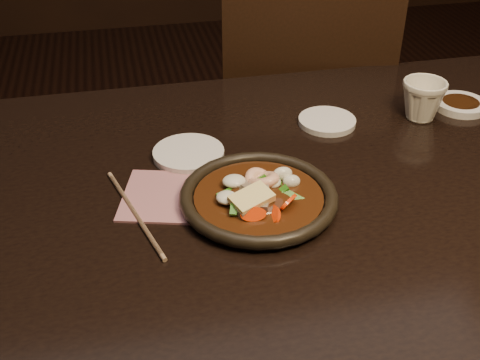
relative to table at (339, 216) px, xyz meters
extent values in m
cube|color=black|center=(0.00, 0.00, 0.06)|extent=(1.60, 0.90, 0.04)
cube|color=black|center=(0.13, 0.68, -0.22)|extent=(0.50, 0.50, 0.04)
cylinder|color=black|center=(0.33, 0.83, -0.46)|extent=(0.04, 0.04, 0.43)
cylinder|color=black|center=(0.28, 0.48, -0.46)|extent=(0.04, 0.04, 0.43)
cylinder|color=black|center=(-0.02, 0.89, -0.46)|extent=(0.04, 0.04, 0.43)
cylinder|color=black|center=(-0.07, 0.53, -0.46)|extent=(0.04, 0.04, 0.43)
cube|color=black|center=(0.10, 0.49, 0.03)|extent=(0.42, 0.10, 0.46)
cylinder|color=black|center=(-0.16, -0.04, 0.08)|extent=(0.23, 0.23, 0.01)
torus|color=black|center=(-0.16, -0.04, 0.09)|extent=(0.25, 0.25, 0.02)
cylinder|color=#331809|center=(-0.16, -0.04, 0.09)|extent=(0.21, 0.21, 0.01)
ellipsoid|color=#331809|center=(-0.16, -0.04, 0.09)|extent=(0.12, 0.11, 0.03)
torus|color=beige|center=(-0.14, -0.01, 0.10)|extent=(0.07, 0.07, 0.04)
torus|color=beige|center=(-0.15, -0.01, 0.09)|extent=(0.07, 0.07, 0.04)
cube|color=gray|center=(-0.16, -0.07, 0.10)|extent=(0.03, 0.03, 0.02)
cube|color=gray|center=(-0.15, -0.06, 0.09)|extent=(0.03, 0.04, 0.03)
cube|color=gray|center=(-0.19, -0.08, 0.10)|extent=(0.03, 0.03, 0.02)
cube|color=gray|center=(-0.16, -0.06, 0.09)|extent=(0.03, 0.03, 0.03)
cube|color=gray|center=(-0.17, -0.04, 0.11)|extent=(0.04, 0.03, 0.03)
cube|color=gray|center=(-0.18, -0.01, 0.10)|extent=(0.03, 0.03, 0.02)
cube|color=gray|center=(-0.16, -0.05, 0.11)|extent=(0.02, 0.03, 0.02)
cylinder|color=red|center=(-0.15, -0.09, 0.09)|extent=(0.03, 0.04, 0.03)
cylinder|color=red|center=(-0.18, -0.09, 0.10)|extent=(0.04, 0.03, 0.03)
cylinder|color=red|center=(-0.16, -0.04, 0.09)|extent=(0.05, 0.04, 0.03)
cylinder|color=red|center=(-0.12, -0.08, 0.10)|extent=(0.05, 0.04, 0.04)
cube|color=#276513|center=(-0.21, -0.02, 0.10)|extent=(0.04, 0.03, 0.01)
cube|color=#276513|center=(-0.12, -0.01, 0.10)|extent=(0.02, 0.04, 0.02)
cube|color=#276513|center=(-0.15, -0.05, 0.10)|extent=(0.01, 0.04, 0.01)
cube|color=#276513|center=(-0.13, -0.04, 0.10)|extent=(0.04, 0.01, 0.03)
cube|color=#276513|center=(-0.11, -0.05, 0.10)|extent=(0.04, 0.03, 0.02)
cube|color=#276513|center=(-0.16, -0.01, 0.10)|extent=(0.04, 0.02, 0.02)
cube|color=#276513|center=(-0.20, -0.07, 0.11)|extent=(0.02, 0.04, 0.02)
ellipsoid|color=beige|center=(-0.11, 0.00, 0.10)|extent=(0.03, 0.02, 0.03)
ellipsoid|color=beige|center=(-0.21, -0.05, 0.10)|extent=(0.03, 0.03, 0.02)
ellipsoid|color=beige|center=(-0.19, 0.00, 0.10)|extent=(0.04, 0.03, 0.02)
ellipsoid|color=beige|center=(-0.10, -0.02, 0.10)|extent=(0.03, 0.02, 0.02)
ellipsoid|color=beige|center=(-0.13, -0.02, 0.11)|extent=(0.03, 0.03, 0.02)
cube|color=#FFEC98|center=(-0.18, -0.07, 0.11)|extent=(0.07, 0.06, 0.02)
cylinder|color=silver|center=(0.33, 0.20, 0.08)|extent=(0.11, 0.11, 0.02)
cylinder|color=silver|center=(-0.25, 0.13, 0.08)|extent=(0.13, 0.13, 0.01)
cylinder|color=silver|center=(0.04, 0.20, 0.08)|extent=(0.11, 0.11, 0.01)
imported|color=beige|center=(0.23, 0.18, 0.12)|extent=(0.11, 0.10, 0.09)
cylinder|color=#9E7A5A|center=(-0.35, -0.03, 0.08)|extent=(0.07, 0.23, 0.01)
cylinder|color=#9E7A5A|center=(-0.36, -0.02, 0.08)|extent=(0.07, 0.23, 0.01)
cube|color=#A06269|center=(-0.30, 0.01, 0.08)|extent=(0.18, 0.18, 0.00)
camera|label=1|loc=(-0.35, -0.79, 0.65)|focal=45.00mm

